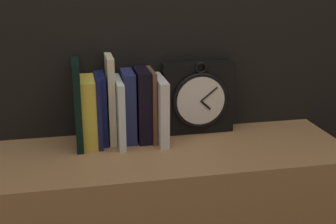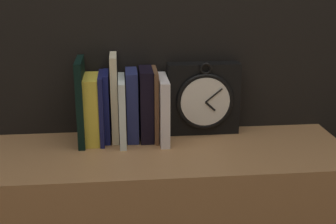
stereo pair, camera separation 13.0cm
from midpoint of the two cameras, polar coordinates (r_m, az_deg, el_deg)
clock at (r=1.45m, az=6.91°, el=1.57°), size 0.22×0.07×0.23m
book_slot0_black at (r=1.38m, az=-7.90°, el=1.22°), size 0.02×0.15×0.25m
book_slot1_yellow at (r=1.39m, az=-6.59°, el=0.32°), size 0.04×0.13×0.20m
book_slot2_navy at (r=1.39m, az=-5.44°, el=0.47°), size 0.01×0.14×0.21m
book_slot3_navy at (r=1.40m, az=-4.84°, el=0.65°), size 0.02×0.11×0.21m
book_slot4_cream at (r=1.39m, az=-3.91°, el=1.71°), size 0.02×0.11×0.26m
book_slot5_white at (r=1.38m, az=-2.93°, el=0.17°), size 0.02×0.16×0.19m
book_slot6_navy at (r=1.40m, az=-1.77°, el=0.81°), size 0.03×0.12×0.21m
book_slot7_black at (r=1.40m, az=-0.02°, el=0.92°), size 0.04×0.12×0.22m
book_slot8_brown at (r=1.40m, az=1.08°, el=0.89°), size 0.01×0.13×0.21m
book_slot9_white at (r=1.39m, az=2.07°, el=0.31°), size 0.03×0.16×0.19m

